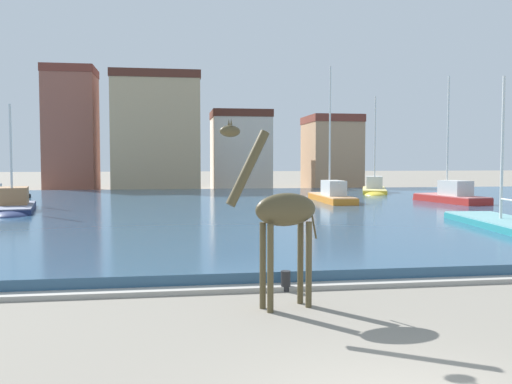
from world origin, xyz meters
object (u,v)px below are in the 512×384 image
(sailboat_teal, at_px, (498,226))
(sailboat_orange, at_px, (329,198))
(giraffe_statue, at_px, (281,213))
(sailboat_yellow, at_px, (374,190))
(sailboat_red, at_px, (447,198))
(sailboat_navy, at_px, (12,209))
(mooring_bollard, at_px, (286,281))

(sailboat_teal, height_order, sailboat_orange, sailboat_orange)
(sailboat_teal, bearing_deg, giraffe_statue, -138.49)
(giraffe_statue, relative_size, sailboat_yellow, 0.47)
(sailboat_red, distance_m, sailboat_orange, 7.86)
(sailboat_navy, relative_size, sailboat_orange, 0.79)
(sailboat_red, xyz_separation_m, sailboat_yellow, (-0.95, 10.99, -0.05))
(sailboat_yellow, relative_size, sailboat_orange, 0.91)
(sailboat_navy, bearing_deg, sailboat_orange, 13.93)
(sailboat_teal, bearing_deg, sailboat_orange, 102.15)
(sailboat_yellow, height_order, sailboat_orange, sailboat_orange)
(giraffe_statue, xyz_separation_m, sailboat_navy, (-11.02, 20.38, -1.54))
(giraffe_statue, bearing_deg, sailboat_teal, 41.51)
(sailboat_teal, distance_m, sailboat_orange, 15.24)
(sailboat_red, height_order, sailboat_orange, sailboat_orange)
(sailboat_orange, bearing_deg, sailboat_yellow, 53.47)
(giraffe_statue, height_order, sailboat_teal, sailboat_teal)
(giraffe_statue, xyz_separation_m, mooring_bollard, (0.43, 1.57, -1.83))
(sailboat_teal, relative_size, sailboat_yellow, 1.08)
(sailboat_teal, distance_m, sailboat_yellow, 24.10)
(sailboat_red, relative_size, sailboat_navy, 1.16)
(sailboat_orange, bearing_deg, sailboat_teal, -77.85)
(giraffe_statue, bearing_deg, sailboat_navy, 118.39)
(sailboat_teal, bearing_deg, sailboat_yellow, 81.82)
(sailboat_red, distance_m, sailboat_yellow, 11.03)
(sailboat_navy, xyz_separation_m, sailboat_orange, (19.47, 4.83, 0.08))
(sailboat_navy, bearing_deg, sailboat_teal, -23.93)
(giraffe_statue, distance_m, sailboat_red, 28.23)
(sailboat_yellow, distance_m, mooring_bollard, 35.75)
(mooring_bollard, bearing_deg, giraffe_statue, -105.47)
(giraffe_statue, relative_size, mooring_bollard, 8.16)
(giraffe_statue, relative_size, sailboat_red, 0.46)
(sailboat_red, xyz_separation_m, sailboat_teal, (-4.38, -12.87, -0.26))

